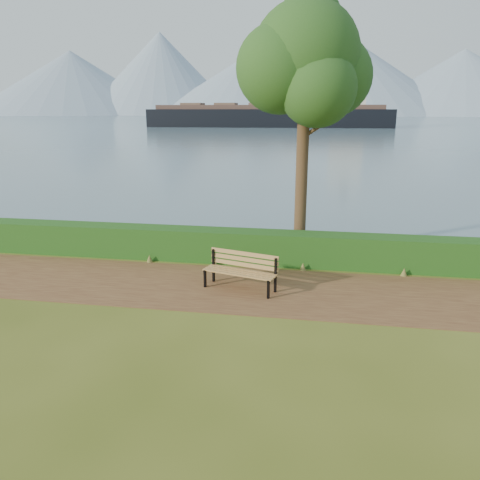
# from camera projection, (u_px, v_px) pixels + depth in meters

# --- Properties ---
(ground) EXTENTS (140.00, 140.00, 0.00)m
(ground) POSITION_uv_depth(u_px,v_px,m) (239.00, 293.00, 12.29)
(ground) COLOR #485117
(ground) RESTS_ON ground
(path) EXTENTS (40.00, 3.40, 0.01)m
(path) POSITION_uv_depth(u_px,v_px,m) (240.00, 288.00, 12.57)
(path) COLOR #562F1D
(path) RESTS_ON ground
(hedge) EXTENTS (32.00, 0.85, 1.00)m
(hedge) POSITION_uv_depth(u_px,v_px,m) (253.00, 247.00, 14.63)
(hedge) COLOR #164814
(hedge) RESTS_ON ground
(water) EXTENTS (700.00, 510.00, 0.00)m
(water) POSITION_uv_depth(u_px,v_px,m) (317.00, 118.00, 259.22)
(water) COLOR slate
(water) RESTS_ON ground
(mountains) EXTENTS (585.00, 190.00, 70.00)m
(mountains) POSITION_uv_depth(u_px,v_px,m) (309.00, 81.00, 391.94)
(mountains) COLOR gray
(mountains) RESTS_ON ground
(bench) EXTENTS (2.05, 1.09, 0.99)m
(bench) POSITION_uv_depth(u_px,v_px,m) (241.00, 268.00, 12.42)
(bench) COLOR black
(bench) RESTS_ON ground
(tree) EXTENTS (4.02, 3.35, 8.04)m
(tree) POSITION_uv_depth(u_px,v_px,m) (305.00, 62.00, 13.72)
(tree) COLOR #392417
(tree) RESTS_ON ground
(cargo_ship) EXTENTS (65.73, 11.73, 19.89)m
(cargo_ship) POSITION_uv_depth(u_px,v_px,m) (277.00, 116.00, 126.42)
(cargo_ship) COLOR black
(cargo_ship) RESTS_ON ground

